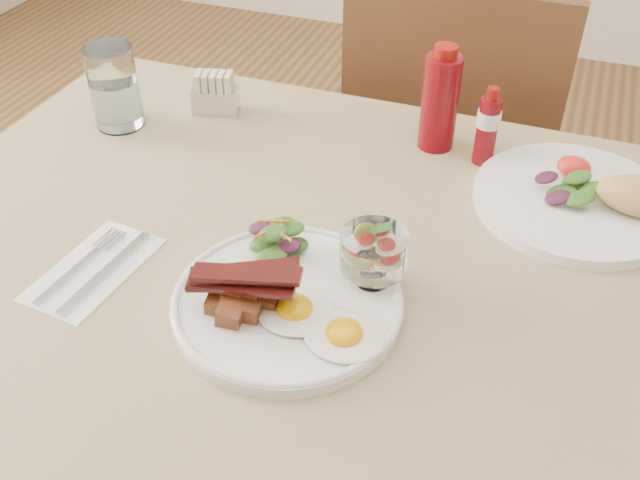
# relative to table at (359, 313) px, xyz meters

# --- Properties ---
(table) EXTENTS (1.33, 0.88, 0.75)m
(table) POSITION_rel_table_xyz_m (0.00, 0.00, 0.00)
(table) COLOR #513119
(table) RESTS_ON ground
(chair_far) EXTENTS (0.42, 0.42, 0.93)m
(chair_far) POSITION_rel_table_xyz_m (0.00, 0.66, -0.14)
(chair_far) COLOR #513119
(chair_far) RESTS_ON ground
(main_plate) EXTENTS (0.28, 0.28, 0.02)m
(main_plate) POSITION_rel_table_xyz_m (-0.06, -0.11, 0.10)
(main_plate) COLOR white
(main_plate) RESTS_ON table
(fried_eggs) EXTENTS (0.18, 0.13, 0.03)m
(fried_eggs) POSITION_rel_table_xyz_m (-0.01, -0.14, 0.11)
(fried_eggs) COLOR white
(fried_eggs) RESTS_ON main_plate
(bacon_potato_pile) EXTENTS (0.14, 0.09, 0.06)m
(bacon_potato_pile) POSITION_rel_table_xyz_m (-0.10, -0.14, 0.13)
(bacon_potato_pile) COLOR brown
(bacon_potato_pile) RESTS_ON main_plate
(side_salad) EXTENTS (0.08, 0.08, 0.04)m
(side_salad) POSITION_rel_table_xyz_m (-0.10, -0.03, 0.12)
(side_salad) COLOR #214512
(side_salad) RESTS_ON main_plate
(fruit_cup) EXTENTS (0.08, 0.08, 0.08)m
(fruit_cup) POSITION_rel_table_xyz_m (0.03, -0.04, 0.15)
(fruit_cup) COLOR white
(fruit_cup) RESTS_ON main_plate
(second_plate) EXTENTS (0.31, 0.29, 0.07)m
(second_plate) POSITION_rel_table_xyz_m (0.27, 0.23, 0.11)
(second_plate) COLOR white
(second_plate) RESTS_ON table
(ketchup_bottle) EXTENTS (0.06, 0.06, 0.17)m
(ketchup_bottle) POSITION_rel_table_xyz_m (0.02, 0.32, 0.17)
(ketchup_bottle) COLOR #60050D
(ketchup_bottle) RESTS_ON table
(hot_sauce_bottle) EXTENTS (0.05, 0.05, 0.13)m
(hot_sauce_bottle) POSITION_rel_table_xyz_m (0.10, 0.30, 0.15)
(hot_sauce_bottle) COLOR #60050D
(hot_sauce_bottle) RESTS_ON table
(sugar_caddy) EXTENTS (0.09, 0.06, 0.07)m
(sugar_caddy) POSITION_rel_table_xyz_m (-0.36, 0.30, 0.12)
(sugar_caddy) COLOR silver
(sugar_caddy) RESTS_ON table
(water_glass) EXTENTS (0.08, 0.08, 0.14)m
(water_glass) POSITION_rel_table_xyz_m (-0.49, 0.21, 0.15)
(water_glass) COLOR white
(water_glass) RESTS_ON table
(napkin_cutlery) EXTENTS (0.12, 0.19, 0.01)m
(napkin_cutlery) POSITION_rel_table_xyz_m (-0.32, -0.13, 0.09)
(napkin_cutlery) COLOR white
(napkin_cutlery) RESTS_ON table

